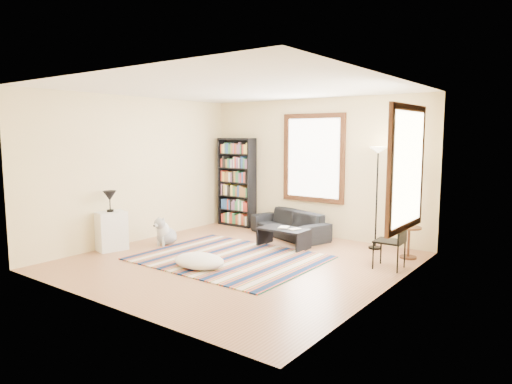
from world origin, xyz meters
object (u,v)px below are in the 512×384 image
Objects in this scene: dog at (167,231)px; sofa at (289,224)px; white_cabinet at (111,231)px; floor_cushion at (199,261)px; side_table at (409,242)px; bookshelf at (237,182)px; floor_lamp at (377,198)px; coffee_table at (284,238)px; folding_chair at (389,241)px.

sofa is at bearing 48.33° from dog.
white_cabinet is 1.01m from dog.
white_cabinet is 1.31× the size of dog.
side_table is at bearing 45.63° from floor_cushion.
bookshelf is 3.51m from floor_cushion.
floor_lamp reaches higher than side_table.
coffee_table is at bearing 79.25° from floor_cushion.
coffee_table reaches higher than floor_cushion.
dog is (-3.95, -1.00, -0.16)m from folding_chair.
bookshelf is at bearing -170.45° from sofa.
bookshelf is 3.40m from floor_lamp.
bookshelf reaches higher than side_table.
bookshelf is at bearing 151.20° from coffee_table.
floor_lamp is at bearing -2.87° from bookshelf.
coffee_table is 1.29× the size of white_cabinet.
side_table is (4.10, -0.46, -0.73)m from bookshelf.
sofa is 2.64m from folding_chair.
folding_chair reaches higher than floor_cushion.
coffee_table is at bearing -44.73° from sofa.
floor_lamp is 3.44× the size of side_table.
floor_lamp is 2.66× the size of white_cabinet.
dog is at bearing -156.02° from side_table.
folding_chair is (0.65, -1.07, -0.50)m from floor_lamp.
floor_lamp is (1.80, 0.10, 0.67)m from sofa.
sofa is 2.08× the size of floor_cushion.
sofa is at bearing 116.10° from coffee_table.
floor_cushion is at bearing -61.06° from bookshelf.
dog is (-4.00, -1.78, -0.00)m from side_table.
side_table is at bearing 44.07° from white_cabinet.
bookshelf is 2.42m from coffee_table.
floor_cushion is at bearing -134.37° from side_table.
folding_chair is at bearing 36.40° from white_cabinet.
coffee_table is 1.83m from floor_lamp.
side_table is 1.01× the size of dog.
bookshelf reaches higher than folding_chair.
side_table is 0.77× the size of white_cabinet.
sofa is 3.34× the size of side_table.
folding_chair is at bearing -2.40° from sofa.
floor_lamp reaches higher than white_cabinet.
floor_cushion is 1.62× the size of dog.
side_table is 5.22m from white_cabinet.
floor_cushion is (0.05, -2.70, -0.16)m from sofa.
folding_chair reaches higher than coffee_table.
white_cabinet is (-4.50, -2.65, 0.08)m from side_table.
coffee_table is 2.22m from dog.
floor_cushion is 3.40m from floor_lamp.
floor_cushion is at bearing -100.75° from coffee_table.
white_cabinet reaches higher than sofa.
folding_chair is at bearing -17.04° from bookshelf.
white_cabinet is (-3.80, -2.94, -0.58)m from floor_lamp.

